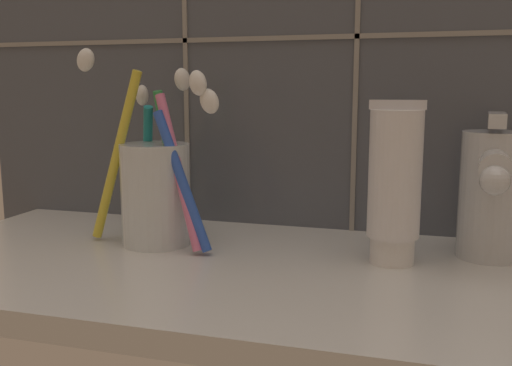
# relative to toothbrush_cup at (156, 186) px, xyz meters

# --- Properties ---
(sink_counter) EXTENTS (0.74, 0.29, 0.02)m
(sink_counter) POSITION_rel_toothbrush_cup_xyz_m (0.16, -0.04, -0.07)
(sink_counter) COLOR silver
(sink_counter) RESTS_ON ground
(toothbrush_cup) EXTENTS (0.16, 0.11, 0.19)m
(toothbrush_cup) POSITION_rel_toothbrush_cup_xyz_m (0.00, 0.00, 0.00)
(toothbrush_cup) COLOR silver
(toothbrush_cup) RESTS_ON sink_counter
(toothpaste_tube) EXTENTS (0.05, 0.04, 0.14)m
(toothpaste_tube) POSITION_rel_toothbrush_cup_xyz_m (0.22, -0.00, 0.01)
(toothpaste_tube) COLOR white
(toothpaste_tube) RESTS_ON sink_counter
(sink_faucet) EXTENTS (0.05, 0.11, 0.13)m
(sink_faucet) POSITION_rel_toothbrush_cup_xyz_m (0.30, 0.03, 0.00)
(sink_faucet) COLOR silver
(sink_faucet) RESTS_ON sink_counter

